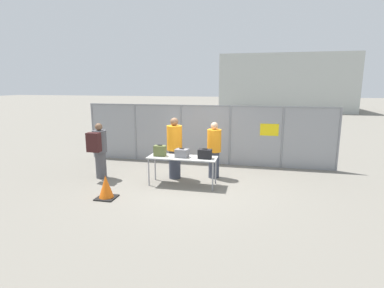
# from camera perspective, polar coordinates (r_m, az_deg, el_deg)

# --- Properties ---
(ground_plane) EXTENTS (120.00, 120.00, 0.00)m
(ground_plane) POSITION_cam_1_polar(r_m,az_deg,el_deg) (8.54, -0.24, -7.50)
(ground_plane) COLOR slate
(fence_section) EXTENTS (8.70, 0.07, 2.06)m
(fence_section) POSITION_cam_1_polar(r_m,az_deg,el_deg) (10.42, 2.58, 2.05)
(fence_section) COLOR gray
(fence_section) RESTS_ON ground_plane
(inspection_table) EXTENTS (1.89, 0.65, 0.80)m
(inspection_table) POSITION_cam_1_polar(r_m,az_deg,el_deg) (8.21, -1.85, -2.95)
(inspection_table) COLOR #B2B2AD
(inspection_table) RESTS_ON ground_plane
(suitcase_olive) EXTENTS (0.33, 0.22, 0.32)m
(suitcase_olive) POSITION_cam_1_polar(r_m,az_deg,el_deg) (8.33, -6.13, -1.28)
(suitcase_olive) COLOR #566033
(suitcase_olive) RESTS_ON inspection_table
(suitcase_grey) EXTENTS (0.37, 0.29, 0.25)m
(suitcase_grey) POSITION_cam_1_polar(r_m,az_deg,el_deg) (8.15, -1.94, -1.75)
(suitcase_grey) COLOR slate
(suitcase_grey) RESTS_ON inspection_table
(suitcase_black) EXTENTS (0.36, 0.24, 0.27)m
(suitcase_black) POSITION_cam_1_polar(r_m,az_deg,el_deg) (8.01, 2.47, -1.90)
(suitcase_black) COLOR black
(suitcase_black) RESTS_ON inspection_table
(traveler_hooded) EXTENTS (0.41, 0.63, 1.64)m
(traveler_hooded) POSITION_cam_1_polar(r_m,az_deg,el_deg) (9.17, -17.31, -0.83)
(traveler_hooded) COLOR #4C4C51
(traveler_hooded) RESTS_ON ground_plane
(security_worker_near) EXTENTS (0.45, 0.45, 1.81)m
(security_worker_near) POSITION_cam_1_polar(r_m,az_deg,el_deg) (8.79, -3.34, -0.65)
(security_worker_near) COLOR #383D4C
(security_worker_near) RESTS_ON ground_plane
(security_worker_far) EXTENTS (0.41, 0.41, 1.67)m
(security_worker_far) POSITION_cam_1_polar(r_m,az_deg,el_deg) (8.86, 4.23, -1.02)
(security_worker_far) COLOR #383D4C
(security_worker_far) RESTS_ON ground_plane
(utility_trailer) EXTENTS (3.83, 2.12, 0.75)m
(utility_trailer) POSITION_cam_1_polar(r_m,az_deg,el_deg) (11.79, 12.90, -0.32)
(utility_trailer) COLOR silver
(utility_trailer) RESTS_ON ground_plane
(distant_hangar) EXTENTS (13.06, 9.66, 5.70)m
(distant_hangar) POSITION_cam_1_polar(r_m,az_deg,el_deg) (35.28, 17.01, 10.99)
(distant_hangar) COLOR #B2B7B2
(distant_hangar) RESTS_ON ground_plane
(traffic_cone) EXTENTS (0.47, 0.47, 0.58)m
(traffic_cone) POSITION_cam_1_polar(r_m,az_deg,el_deg) (7.68, -16.07, -8.00)
(traffic_cone) COLOR black
(traffic_cone) RESTS_ON ground_plane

